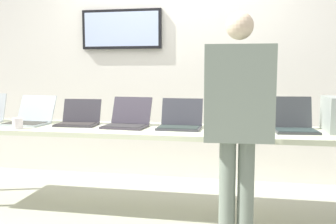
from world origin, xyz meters
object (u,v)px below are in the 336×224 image
object	(u,v)px
laptop_station_4	(180,122)
person	(238,111)
workbench	(148,133)
coffee_mug	(18,123)
laptop_station_6	(294,123)
laptop_station_3	(127,120)
laptop_station_5	(236,123)
laptop_station_2	(79,119)
laptop_station_1	(30,118)

from	to	relation	value
laptop_station_4	person	bearing A→B (deg)	-53.53
workbench	coffee_mug	world-z (taller)	coffee_mug
laptop_station_6	person	bearing A→B (deg)	-123.59
workbench	laptop_station_3	world-z (taller)	laptop_station_3
workbench	laptop_station_6	size ratio (longest dim) A/B	10.24
workbench	coffee_mug	size ratio (longest dim) A/B	39.91
laptop_station_5	coffee_mug	size ratio (longest dim) A/B	3.96
laptop_station_2	laptop_station_6	world-z (taller)	laptop_station_6
laptop_station_3	laptop_station_4	xyz separation A→B (m)	(0.47, -0.00, -0.00)
laptop_station_4	workbench	bearing A→B (deg)	-172.81
laptop_station_6	laptop_station_5	bearing A→B (deg)	-178.09
laptop_station_5	laptop_station_2	bearing A→B (deg)	179.24
laptop_station_6	coffee_mug	world-z (taller)	laptop_station_6
coffee_mug	workbench	bearing A→B (deg)	13.00
workbench	laptop_station_2	world-z (taller)	laptop_station_2
laptop_station_5	laptop_station_6	size ratio (longest dim) A/B	1.02
workbench	laptop_station_3	xyz separation A→B (m)	(-0.20, 0.04, 0.10)
laptop_station_3	laptop_station_1	bearing A→B (deg)	179.85
laptop_station_6	coffee_mug	bearing A→B (deg)	-172.28
laptop_station_2	laptop_station_3	distance (m)	0.47
laptop_station_3	laptop_station_5	distance (m)	0.94
workbench	laptop_station_3	distance (m)	0.23
laptop_station_5	laptop_station_6	distance (m)	0.47
laptop_station_1	laptop_station_3	size ratio (longest dim) A/B	1.01
workbench	laptop_station_5	distance (m)	0.75
laptop_station_2	laptop_station_3	size ratio (longest dim) A/B	0.94
workbench	laptop_station_4	size ratio (longest dim) A/B	10.21
laptop_station_6	coffee_mug	size ratio (longest dim) A/B	3.90
laptop_station_2	laptop_station_4	bearing A→B (deg)	-1.81
laptop_station_2	person	xyz separation A→B (m)	(1.43, -0.68, 0.18)
laptop_station_4	laptop_station_6	world-z (taller)	laptop_station_6
laptop_station_3	laptop_station_5	xyz separation A→B (m)	(0.94, 0.01, -0.00)
laptop_station_1	laptop_station_5	distance (m)	1.88
laptop_station_5	person	bearing A→B (deg)	-88.89
laptop_station_4	laptop_station_6	distance (m)	0.94
laptop_station_1	laptop_station_2	world-z (taller)	laptop_station_1
laptop_station_3	person	bearing A→B (deg)	-34.55
laptop_station_5	person	distance (m)	0.69
laptop_station_2	laptop_station_1	bearing A→B (deg)	-177.01
workbench	laptop_station_4	xyz separation A→B (m)	(0.27, 0.03, 0.10)
laptop_station_1	laptop_station_5	world-z (taller)	laptop_station_1
laptop_station_3	person	distance (m)	1.17
workbench	person	world-z (taller)	person
workbench	laptop_station_2	size ratio (longest dim) A/B	10.13
workbench	coffee_mug	distance (m)	1.12
laptop_station_2	laptop_station_6	xyz separation A→B (m)	(1.88, -0.00, 0.01)
laptop_station_2	laptop_station_6	size ratio (longest dim) A/B	1.01
laptop_station_4	laptop_station_5	distance (m)	0.47
laptop_station_6	person	size ratio (longest dim) A/B	0.23
coffee_mug	laptop_station_2	bearing A→B (deg)	37.26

